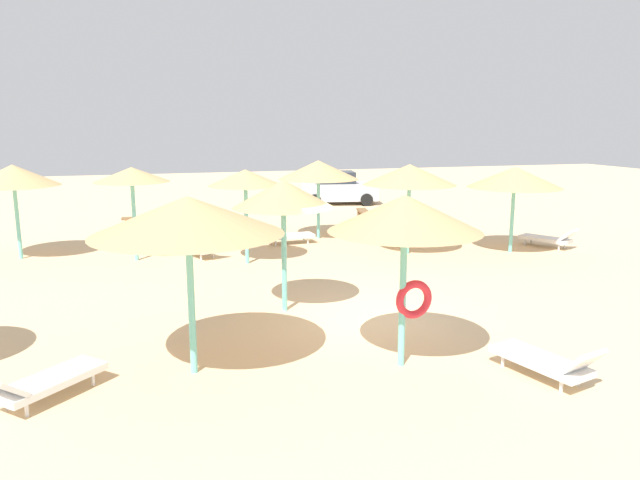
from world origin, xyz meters
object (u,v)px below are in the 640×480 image
(parasol_1, at_px, (515,177))
(lounger_3, at_px, (286,235))
(parasol_7, at_px, (13,176))
(parked_car, at_px, (338,189))
(parasol_9, at_px, (283,195))
(lounger_6, at_px, (43,381))
(parasol_3, at_px, (318,170))
(parasol_0, at_px, (405,215))
(bench_0, at_px, (364,213))
(parasol_6, at_px, (188,216))
(parasol_4, at_px, (245,178))
(lounger_2, at_px, (407,235))
(bench_1, at_px, (141,220))
(parasol_2, at_px, (410,175))
(parasol_8, at_px, (132,175))
(lounger_4, at_px, (200,247))
(lounger_1, at_px, (549,238))
(lounger_0, at_px, (547,361))

(parasol_1, relative_size, lounger_3, 1.57)
(parasol_1, distance_m, parasol_7, 15.89)
(parked_car, bearing_deg, parasol_9, -111.93)
(lounger_6, bearing_deg, parasol_7, 101.66)
(parasol_3, bearing_deg, parasol_0, -99.10)
(parasol_0, xyz_separation_m, bench_0, (4.86, 14.89, -2.36))
(bench_0, bearing_deg, parasol_0, -108.08)
(parasol_6, bearing_deg, parasol_7, 113.61)
(parasol_7, distance_m, lounger_3, 8.93)
(parasol_0, relative_size, parasol_4, 1.06)
(parasol_1, relative_size, bench_0, 1.96)
(parasol_4, height_order, lounger_6, parasol_4)
(parasol_1, distance_m, lounger_2, 4.19)
(bench_1, bearing_deg, parasol_1, -34.33)
(parasol_2, xyz_separation_m, parasol_8, (-8.57, 1.52, 0.07))
(parasol_4, distance_m, lounger_2, 6.60)
(parasol_1, height_order, parasol_4, parasol_4)
(parasol_3, xyz_separation_m, parasol_7, (-10.01, -0.53, 0.09))
(parasol_6, relative_size, bench_1, 2.12)
(parasol_2, bearing_deg, parasol_4, 178.60)
(lounger_3, bearing_deg, parasol_7, 179.07)
(lounger_4, bearing_deg, lounger_2, 1.04)
(parasol_0, relative_size, parasol_3, 1.04)
(parasol_7, bearing_deg, lounger_2, -5.34)
(parasol_3, relative_size, parasol_4, 1.02)
(parasol_0, height_order, parasol_1, parasol_0)
(parasol_6, xyz_separation_m, lounger_6, (-2.32, -0.42, -2.43))
(parasol_9, bearing_deg, bench_1, 104.84)
(parasol_2, xyz_separation_m, parasol_4, (-5.30, 0.13, 0.01))
(lounger_1, xyz_separation_m, lounger_6, (-14.97, -7.60, -0.00))
(parasol_3, distance_m, lounger_2, 3.98)
(parasol_7, distance_m, bench_0, 13.71)
(lounger_2, relative_size, lounger_6, 1.12)
(lounger_6, xyz_separation_m, parked_car, (11.40, 20.22, 0.51))
(parasol_6, height_order, lounger_6, parasol_6)
(parasol_4, height_order, lounger_4, parasol_4)
(lounger_0, distance_m, lounger_1, 11.49)
(parasol_1, bearing_deg, parasol_8, 169.14)
(parasol_4, relative_size, parked_car, 0.68)
(parasol_4, distance_m, lounger_3, 3.87)
(parasol_2, distance_m, parasol_9, 7.06)
(parasol_3, distance_m, parasol_6, 12.26)
(bench_1, bearing_deg, parasol_0, -74.07)
(parasol_9, xyz_separation_m, parked_car, (6.80, 16.88, -1.86))
(lounger_2, bearing_deg, bench_0, 87.76)
(parasol_3, relative_size, bench_0, 1.90)
(parasol_0, bearing_deg, parasol_8, 114.98)
(parasol_7, height_order, parasol_9, parasol_9)
(lounger_6, bearing_deg, parasol_0, -2.86)
(parasol_6, bearing_deg, lounger_4, 84.25)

